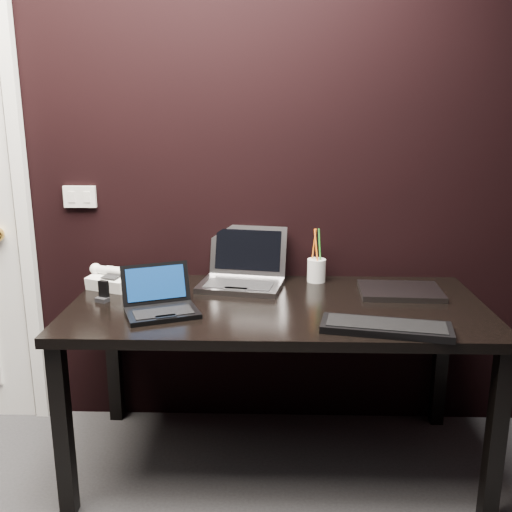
{
  "coord_description": "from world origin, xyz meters",
  "views": [
    {
      "loc": [
        0.27,
        -0.83,
        1.51
      ],
      "look_at": [
        0.21,
        1.35,
        0.95
      ],
      "focal_mm": 40.0,
      "sensor_mm": 36.0,
      "label": 1
    }
  ],
  "objects_px": {
    "silver_laptop": "(243,275)",
    "pen_cup": "(316,269)",
    "desk": "(277,321)",
    "ext_keyboard": "(386,327)",
    "mobile_phone": "(103,294)",
    "closed_laptop": "(400,291)",
    "netbook": "(160,304)",
    "desk_phone": "(114,279)"
  },
  "relations": [
    {
      "from": "ext_keyboard",
      "to": "closed_laptop",
      "type": "relative_size",
      "value": 1.35
    },
    {
      "from": "desk",
      "to": "silver_laptop",
      "type": "relative_size",
      "value": 4.14
    },
    {
      "from": "desk",
      "to": "silver_laptop",
      "type": "height_order",
      "value": "silver_laptop"
    },
    {
      "from": "ext_keyboard",
      "to": "mobile_phone",
      "type": "height_order",
      "value": "mobile_phone"
    },
    {
      "from": "ext_keyboard",
      "to": "desk",
      "type": "bearing_deg",
      "value": 142.91
    },
    {
      "from": "silver_laptop",
      "to": "mobile_phone",
      "type": "relative_size",
      "value": 4.72
    },
    {
      "from": "silver_laptop",
      "to": "desk",
      "type": "bearing_deg",
      "value": -57.78
    },
    {
      "from": "netbook",
      "to": "closed_laptop",
      "type": "height_order",
      "value": "netbook"
    },
    {
      "from": "mobile_phone",
      "to": "closed_laptop",
      "type": "bearing_deg",
      "value": 6.02
    },
    {
      "from": "ext_keyboard",
      "to": "closed_laptop",
      "type": "distance_m",
      "value": 0.46
    },
    {
      "from": "netbook",
      "to": "desk_phone",
      "type": "bearing_deg",
      "value": 130.38
    },
    {
      "from": "desk",
      "to": "silver_laptop",
      "type": "bearing_deg",
      "value": 122.22
    },
    {
      "from": "netbook",
      "to": "closed_laptop",
      "type": "bearing_deg",
      "value": 14.84
    },
    {
      "from": "silver_laptop",
      "to": "ext_keyboard",
      "type": "relative_size",
      "value": 0.85
    },
    {
      "from": "netbook",
      "to": "desk_phone",
      "type": "relative_size",
      "value": 1.43
    },
    {
      "from": "closed_laptop",
      "to": "desk_phone",
      "type": "relative_size",
      "value": 1.5
    },
    {
      "from": "pen_cup",
      "to": "ext_keyboard",
      "type": "bearing_deg",
      "value": -71.32
    },
    {
      "from": "silver_laptop",
      "to": "desk_phone",
      "type": "distance_m",
      "value": 0.58
    },
    {
      "from": "closed_laptop",
      "to": "mobile_phone",
      "type": "distance_m",
      "value": 1.26
    },
    {
      "from": "netbook",
      "to": "pen_cup",
      "type": "bearing_deg",
      "value": 34.3
    },
    {
      "from": "netbook",
      "to": "mobile_phone",
      "type": "height_order",
      "value": "netbook"
    },
    {
      "from": "netbook",
      "to": "pen_cup",
      "type": "distance_m",
      "value": 0.78
    },
    {
      "from": "closed_laptop",
      "to": "mobile_phone",
      "type": "height_order",
      "value": "mobile_phone"
    },
    {
      "from": "ext_keyboard",
      "to": "mobile_phone",
      "type": "xyz_separation_m",
      "value": [
        -1.11,
        0.3,
        0.02
      ]
    },
    {
      "from": "netbook",
      "to": "silver_laptop",
      "type": "distance_m",
      "value": 0.48
    },
    {
      "from": "ext_keyboard",
      "to": "desk_phone",
      "type": "height_order",
      "value": "desk_phone"
    },
    {
      "from": "silver_laptop",
      "to": "pen_cup",
      "type": "xyz_separation_m",
      "value": [
        0.34,
        0.07,
        0.01
      ]
    },
    {
      "from": "desk",
      "to": "pen_cup",
      "type": "xyz_separation_m",
      "value": [
        0.18,
        0.31,
        0.14
      ]
    },
    {
      "from": "desk_phone",
      "to": "netbook",
      "type": "bearing_deg",
      "value": -49.62
    },
    {
      "from": "ext_keyboard",
      "to": "netbook",
      "type": "bearing_deg",
      "value": 168.68
    },
    {
      "from": "mobile_phone",
      "to": "pen_cup",
      "type": "relative_size",
      "value": 0.35
    },
    {
      "from": "desk",
      "to": "pen_cup",
      "type": "bearing_deg",
      "value": 59.8
    },
    {
      "from": "silver_laptop",
      "to": "mobile_phone",
      "type": "height_order",
      "value": "silver_laptop"
    },
    {
      "from": "ext_keyboard",
      "to": "closed_laptop",
      "type": "xyz_separation_m",
      "value": [
        0.15,
        0.43,
        -0.0
      ]
    },
    {
      "from": "desk",
      "to": "closed_laptop",
      "type": "bearing_deg",
      "value": 14.61
    },
    {
      "from": "silver_laptop",
      "to": "ext_keyboard",
      "type": "distance_m",
      "value": 0.77
    },
    {
      "from": "ext_keyboard",
      "to": "desk_phone",
      "type": "distance_m",
      "value": 1.22
    },
    {
      "from": "netbook",
      "to": "mobile_phone",
      "type": "relative_size",
      "value": 3.93
    },
    {
      "from": "desk_phone",
      "to": "mobile_phone",
      "type": "xyz_separation_m",
      "value": [
        0.01,
        -0.19,
        -0.01
      ]
    },
    {
      "from": "ext_keyboard",
      "to": "mobile_phone",
      "type": "bearing_deg",
      "value": 164.88
    },
    {
      "from": "silver_laptop",
      "to": "mobile_phone",
      "type": "distance_m",
      "value": 0.62
    },
    {
      "from": "closed_laptop",
      "to": "mobile_phone",
      "type": "xyz_separation_m",
      "value": [
        -1.26,
        -0.13,
        0.02
      ]
    }
  ]
}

